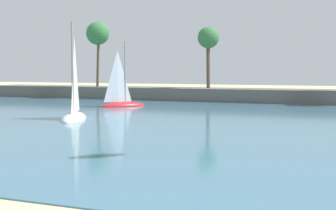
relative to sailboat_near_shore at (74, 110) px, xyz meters
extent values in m
cube|color=teal|center=(15.91, 22.94, -0.85)|extent=(220.00, 92.71, 0.06)
cube|color=#605B54|center=(15.91, 29.30, 0.02)|extent=(97.05, 6.00, 1.80)
cylinder|color=brown|center=(2.52, 29.92, 4.45)|extent=(0.73, 0.87, 7.08)
sphere|color=#38753D|center=(2.52, 29.92, 7.98)|extent=(3.02, 3.02, 3.02)
cylinder|color=brown|center=(-14.40, 28.42, 4.93)|extent=(0.75, 0.51, 8.02)
sphere|color=#38753D|center=(-14.40, 28.42, 8.93)|extent=(3.48, 3.48, 3.48)
ellipsoid|color=white|center=(0.05, -0.13, -0.82)|extent=(4.12, 6.48, 1.25)
cylinder|color=gray|center=(0.17, -0.42, 3.71)|extent=(0.19, 0.19, 7.80)
pyramid|color=silver|center=(-0.23, 0.56, 3.12)|extent=(1.25, 2.66, 6.63)
ellipsoid|color=red|center=(-3.12, 15.05, -0.82)|extent=(4.74, 5.57, 1.13)
cylinder|color=gray|center=(-2.95, 15.28, 3.30)|extent=(0.17, 0.17, 7.09)
pyramid|color=silver|center=(-3.53, 14.51, 2.76)|extent=(1.65, 2.15, 6.02)
camera|label=1|loc=(24.22, -36.68, 3.59)|focal=53.09mm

